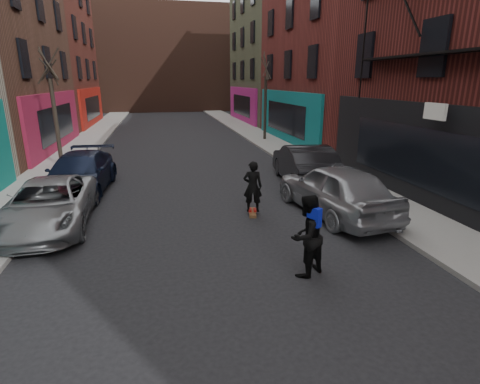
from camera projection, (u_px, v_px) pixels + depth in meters
name	position (u px, v px, depth m)	size (l,w,h in m)	color
sidewalk_left	(96.00, 134.00, 30.24)	(2.50, 84.00, 0.13)	gray
sidewalk_right	(246.00, 130.00, 32.78)	(2.50, 84.00, 0.13)	gray
buildings_right	(450.00, 2.00, 18.87)	(12.00, 56.00, 16.00)	#4D2921
building_far	(163.00, 60.00, 53.86)	(40.00, 10.00, 14.00)	#47281E
tree_left_far	(53.00, 98.00, 18.06)	(2.00, 2.00, 6.50)	black
tree_right_far	(266.00, 90.00, 26.15)	(2.00, 2.00, 6.80)	black
parked_left_far	(49.00, 204.00, 11.06)	(2.30, 4.99, 1.39)	gray
parked_left_end	(80.00, 174.00, 14.43)	(2.11, 5.20, 1.51)	black
parked_right_far	(335.00, 189.00, 12.05)	(2.00, 4.98, 1.70)	#999BA1
parked_right_end	(304.00, 164.00, 15.67)	(1.78, 5.09, 1.68)	black
skateboard	(252.00, 213.00, 12.26)	(0.22, 0.80, 0.10)	brown
skateboarder	(253.00, 187.00, 12.00)	(0.61, 0.40, 1.67)	black
pedestrian	(307.00, 236.00, 8.20)	(1.14, 1.06, 1.87)	black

